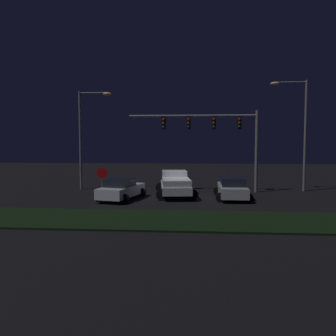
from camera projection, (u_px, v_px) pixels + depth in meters
The scene contains 9 objects.
ground_plane at pixel (184, 197), 25.57m from camera, with size 80.00×80.00×0.00m, color black.
grass_median at pixel (179, 220), 17.77m from camera, with size 23.97×4.69×0.10m, color black.
pickup_truck at pixel (175, 182), 26.05m from camera, with size 3.31×5.60×1.80m.
car_sedan at pixel (121, 189), 24.32m from camera, with size 3.12×4.70×1.51m.
car_sedan_far at pixel (232, 189), 24.62m from camera, with size 2.49×4.41×1.51m.
traffic_signal_gantry at pixel (214, 129), 27.92m from camera, with size 10.32×0.56×6.50m.
street_lamp_left at pixel (87, 128), 29.30m from camera, with size 2.79×0.44×8.22m.
street_lamp_right at pixel (298, 122), 28.27m from camera, with size 2.95×0.44×8.95m.
stop_sign at pixel (102, 177), 24.50m from camera, with size 0.76×0.08×2.23m.
Camera 1 is at (0.79, -25.36, 4.00)m, focal length 37.47 mm.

